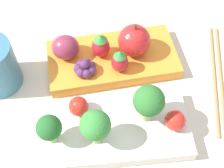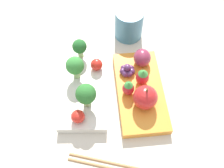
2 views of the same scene
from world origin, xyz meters
The scene contains 15 objects.
ground_plane centered at (0.00, 0.00, 0.00)m, with size 4.00×4.00×0.00m, color beige.
bento_box_savoury centered at (0.00, 0.06, 0.01)m, with size 0.21×0.11×0.02m.
bento_box_fruit centered at (-0.01, -0.06, 0.01)m, with size 0.21×0.12×0.02m.
broccoli_floret_0 centered at (0.08, 0.08, 0.05)m, with size 0.03×0.03×0.05m.
broccoli_floret_1 centered at (0.02, 0.08, 0.06)m, with size 0.04×0.04×0.06m.
broccoli_floret_2 centered at (-0.05, 0.05, 0.06)m, with size 0.04×0.04×0.06m.
cherry_tomato_0 centered at (0.04, 0.04, 0.03)m, with size 0.03×0.03×0.03m.
cherry_tomato_1 centered at (-0.08, 0.07, 0.04)m, with size 0.03×0.03×0.03m.
apple centered at (-0.04, -0.07, 0.05)m, with size 0.05×0.05×0.06m.
strawberry_0 centered at (0.01, -0.06, 0.04)m, with size 0.03×0.03×0.04m.
strawberry_1 centered at (-0.02, -0.03, 0.04)m, with size 0.03×0.03×0.04m.
plum centered at (0.06, -0.07, 0.04)m, with size 0.04×0.04×0.04m.
grape_cluster centered at (0.04, -0.03, 0.03)m, with size 0.03×0.03×0.03m.
drinking_cup centered at (0.17, -0.04, 0.04)m, with size 0.07×0.07×0.08m.
chopsticks_pair centered at (-0.17, -0.02, 0.00)m, with size 0.06×0.21×0.01m.
Camera 2 is at (-0.28, -0.01, 0.49)m, focal length 40.00 mm.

